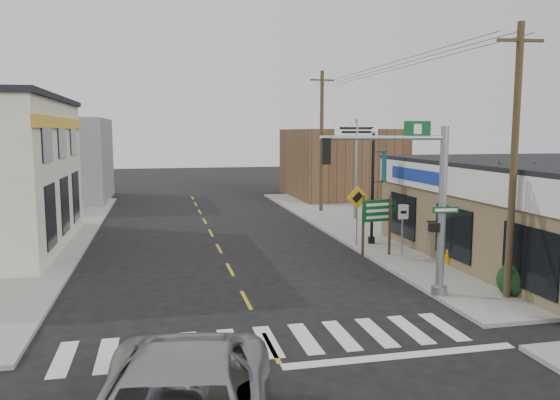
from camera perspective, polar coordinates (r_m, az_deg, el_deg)
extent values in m
plane|color=black|center=(14.24, -0.95, -15.16)|extent=(140.00, 140.00, 0.00)
cube|color=gray|center=(28.90, 11.45, -3.63)|extent=(6.00, 38.00, 0.13)
cube|color=gray|center=(27.20, -25.91, -4.89)|extent=(6.00, 38.00, 0.13)
cube|color=gold|center=(21.75, -5.24, -7.25)|extent=(0.12, 56.00, 0.01)
cube|color=silver|center=(14.60, -1.27, -14.56)|extent=(11.00, 2.20, 0.01)
cube|color=brown|center=(45.41, 6.27, 3.83)|extent=(8.00, 10.00, 5.60)
cube|color=gray|center=(45.73, -23.14, 3.82)|extent=(9.00, 10.00, 6.40)
cylinder|color=gray|center=(18.25, 16.57, -1.18)|extent=(0.25, 0.25, 5.45)
cylinder|color=gray|center=(17.18, 10.99, 6.40)|extent=(4.00, 0.15, 0.15)
cube|color=black|center=(16.55, 5.21, 5.06)|extent=(0.25, 0.20, 0.82)
cube|color=#0C451B|center=(18.04, 16.92, -0.99)|extent=(0.86, 0.04, 0.20)
cube|color=#0C451B|center=(17.64, 14.28, 7.21)|extent=(0.86, 0.05, 0.50)
cube|color=black|center=(18.16, 15.90, -2.79)|extent=(0.29, 0.24, 0.29)
cube|color=#4B3B23|center=(23.40, 8.68, -2.70)|extent=(0.09, 0.09, 2.60)
cube|color=#4B3B23|center=(23.86, 11.39, -2.57)|extent=(0.09, 0.09, 2.60)
cube|color=#09482A|center=(23.47, 10.13, -1.10)|extent=(1.49, 0.05, 0.93)
cylinder|color=orange|center=(22.79, 17.17, -5.87)|extent=(0.19, 0.19, 0.53)
sphere|color=orange|center=(22.73, 17.19, -5.16)|extent=(0.21, 0.21, 0.21)
cylinder|color=gray|center=(25.61, 8.04, -1.88)|extent=(0.06, 0.06, 2.57)
cube|color=orange|center=(25.45, 8.10, 0.28)|extent=(1.09, 0.03, 1.09)
cylinder|color=black|center=(25.98, 9.64, 1.19)|extent=(0.14, 0.14, 5.24)
sphere|color=silver|center=(25.84, 9.77, 7.09)|extent=(0.28, 0.28, 0.28)
cube|color=#10484F|center=(26.11, 10.82, 3.42)|extent=(0.02, 0.55, 1.41)
cylinder|color=gray|center=(33.33, 7.92, 3.19)|extent=(0.18, 0.18, 6.01)
cube|color=white|center=(33.25, 7.99, 7.26)|extent=(2.83, 0.18, 0.75)
cylinder|color=black|center=(22.14, 23.19, -2.92)|extent=(0.20, 0.20, 3.25)
ellipsoid|color=#1A3E19|center=(19.60, 23.40, -7.70)|extent=(1.20, 1.20, 0.90)
ellipsoid|color=#143215|center=(25.34, 17.83, -4.17)|extent=(1.20, 1.20, 0.90)
cylinder|color=#462B20|center=(18.51, 23.24, 3.53)|extent=(0.22, 0.22, 8.58)
cube|color=#462B20|center=(18.69, 23.82, 15.02)|extent=(1.49, 0.09, 0.09)
cylinder|color=#452B21|center=(36.38, 4.37, 6.09)|extent=(0.24, 0.24, 9.22)
cube|color=#452B21|center=(36.53, 4.43, 12.39)|extent=(1.60, 0.10, 0.10)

